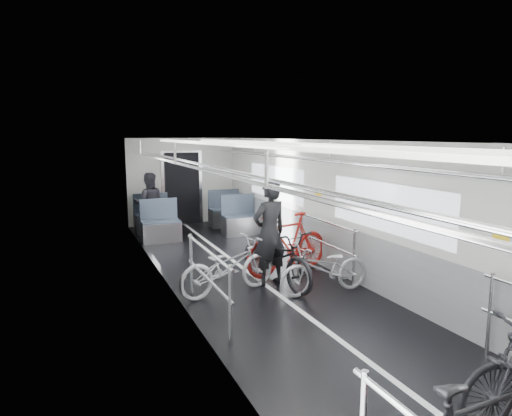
{
  "coord_description": "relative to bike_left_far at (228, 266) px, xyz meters",
  "views": [
    {
      "loc": [
        -2.97,
        -5.54,
        2.5
      ],
      "look_at": [
        0.0,
        1.59,
        1.25
      ],
      "focal_mm": 32.0,
      "sensor_mm": 36.0,
      "label": 1
    }
  ],
  "objects": [
    {
      "name": "bike_right_far",
      "position": [
        1.35,
        0.59,
        0.11
      ],
      "size": [
        1.9,
        0.94,
        1.1
      ],
      "primitive_type": "imported",
      "rotation": [
        0.0,
        0.0,
        -1.33
      ],
      "color": "#AD1B15",
      "rests_on": "floor"
    },
    {
      "name": "person_standing",
      "position": [
        0.8,
        0.17,
        0.44
      ],
      "size": [
        0.72,
        0.55,
        1.76
      ],
      "primitive_type": "imported",
      "rotation": [
        0.0,
        0.0,
        3.36
      ],
      "color": "black",
      "rests_on": "floor"
    },
    {
      "name": "bike_aisle",
      "position": [
        0.88,
        0.07,
        0.04
      ],
      "size": [
        1.03,
        1.94,
        0.97
      ],
      "primitive_type": "imported",
      "rotation": [
        0.0,
        0.0,
        0.22
      ],
      "color": "black",
      "rests_on": "floor"
    },
    {
      "name": "bike_left_far",
      "position": [
        0.0,
        0.0,
        0.0
      ],
      "size": [
        1.77,
        0.93,
        0.89
      ],
      "primitive_type": "imported",
      "rotation": [
        0.0,
        0.0,
        1.78
      ],
      "color": "silver",
      "rests_on": "floor"
    },
    {
      "name": "bike_right_mid",
      "position": [
        1.41,
        -0.6,
        -0.03
      ],
      "size": [
        1.56,
        0.56,
        0.82
      ],
      "primitive_type": "imported",
      "rotation": [
        0.0,
        0.0,
        -1.56
      ],
      "color": "#A5A5A9",
      "rests_on": "floor"
    },
    {
      "name": "person_seated",
      "position": [
        -0.38,
        4.93,
        0.34
      ],
      "size": [
        0.85,
        0.71,
        1.56
      ],
      "primitive_type": "imported",
      "rotation": [
        0.0,
        0.0,
        2.97
      ],
      "color": "#323038",
      "rests_on": "floor"
    },
    {
      "name": "car_shell",
      "position": [
        0.71,
        0.74,
        0.68
      ],
      "size": [
        3.02,
        14.01,
        2.41
      ],
      "color": "black",
      "rests_on": "ground"
    }
  ]
}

